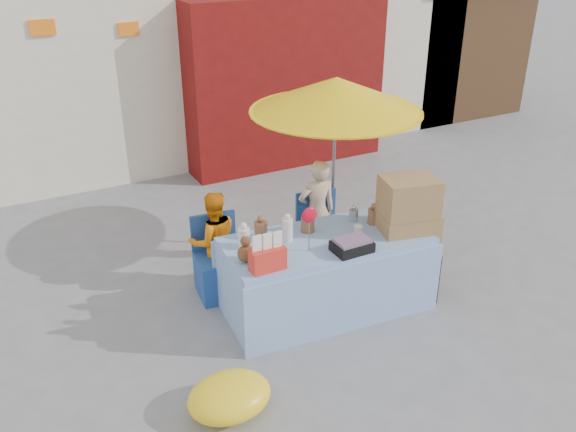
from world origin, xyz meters
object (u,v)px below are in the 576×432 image
chair_left (220,272)px  vendor_orange (214,242)px  umbrella (336,95)px  chair_right (322,245)px  box_stack (405,244)px  vendor_beige (317,212)px  market_table (325,272)px

chair_left → vendor_orange: bearing=97.1°
chair_left → umbrella: bearing=16.8°
chair_right → box_stack: box_stack is taller
umbrella → vendor_beige: bearing=-153.4°
umbrella → market_table: bearing=-124.7°
chair_left → vendor_beige: size_ratio=0.69×
market_table → box_stack: bearing=-8.6°
vendor_orange → umbrella: (1.55, 0.15, 1.33)m
chair_left → box_stack: (1.67, -0.93, 0.37)m
vendor_beige → chair_left: bearing=12.5°
market_table → vendor_orange: (-0.84, 0.87, 0.15)m
box_stack → vendor_beige: bearing=111.5°
vendor_orange → umbrella: size_ratio=0.53×
chair_left → chair_right: (1.25, 0.00, 0.00)m
market_table → chair_left: market_table is taller
vendor_orange → box_stack: (1.67, -1.07, 0.07)m
chair_right → box_stack: size_ratio=0.63×
vendor_beige → box_stack: bearing=117.9°
chair_left → vendor_beige: 1.31m
chair_left → vendor_beige: bearing=12.5°
vendor_orange → box_stack: size_ratio=0.82×
chair_right → vendor_orange: bearing=-179.7°
chair_right → umbrella: size_ratio=0.41×
vendor_orange → chair_right: bearing=-179.7°
box_stack → market_table: bearing=166.8°
chair_left → chair_right: 1.25m
umbrella → box_stack: size_ratio=1.54×
box_stack → chair_right: bearing=114.1°
chair_left → vendor_beige: vendor_beige is taller
chair_right → vendor_beige: bearing=97.1°
vendor_beige → box_stack: 1.15m
vendor_orange → umbrella: umbrella is taller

